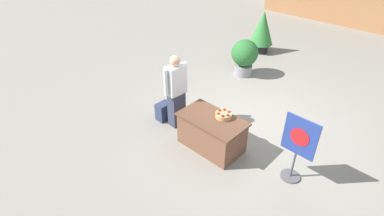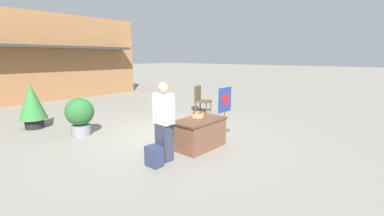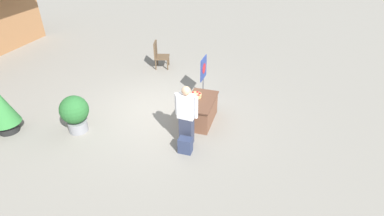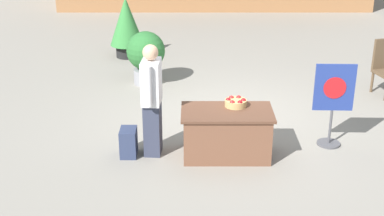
{
  "view_description": "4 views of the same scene",
  "coord_description": "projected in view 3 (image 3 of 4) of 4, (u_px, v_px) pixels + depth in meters",
  "views": [
    {
      "loc": [
        2.81,
        -5.07,
        4.12
      ],
      "look_at": [
        -0.77,
        -1.28,
        0.66
      ],
      "focal_mm": 28.0,
      "sensor_mm": 36.0,
      "label": 1
    },
    {
      "loc": [
        -4.84,
        -5.13,
        2.2
      ],
      "look_at": [
        -0.08,
        -1.02,
        0.94
      ],
      "focal_mm": 24.0,
      "sensor_mm": 36.0,
      "label": 2
    },
    {
      "loc": [
        -7.23,
        -3.19,
        4.98
      ],
      "look_at": [
        -0.74,
        -1.25,
        0.77
      ],
      "focal_mm": 28.0,
      "sensor_mm": 36.0,
      "label": 3
    },
    {
      "loc": [
        -0.69,
        -8.45,
        3.73
      ],
      "look_at": [
        -0.67,
        -0.82,
        0.55
      ],
      "focal_mm": 50.0,
      "sensor_mm": 36.0,
      "label": 4
    }
  ],
  "objects": [
    {
      "name": "ground_plane",
      "position": [
        161.0,
        111.0,
        9.29
      ],
      "size": [
        120.0,
        120.0,
        0.0
      ],
      "primitive_type": "plane",
      "color": "gray"
    },
    {
      "name": "display_table",
      "position": [
        201.0,
        111.0,
        8.63
      ],
      "size": [
        1.34,
        0.77,
        0.72
      ],
      "color": "brown",
      "rests_on": "ground_plane"
    },
    {
      "name": "apple_basket",
      "position": [
        196.0,
        95.0,
        8.57
      ],
      "size": [
        0.32,
        0.32,
        0.13
      ],
      "color": "tan",
      "rests_on": "display_table"
    },
    {
      "name": "person_visitor",
      "position": [
        186.0,
        116.0,
        7.5
      ],
      "size": [
        0.29,
        0.61,
        1.68
      ],
      "rotation": [
        0.0,
        0.0,
        -0.07
      ],
      "color": "#33384C",
      "rests_on": "ground_plane"
    },
    {
      "name": "backpack",
      "position": [
        185.0,
        145.0,
        7.53
      ],
      "size": [
        0.24,
        0.34,
        0.42
      ],
      "color": "#2D3856",
      "rests_on": "ground_plane"
    },
    {
      "name": "poster_board",
      "position": [
        203.0,
        75.0,
        9.85
      ],
      "size": [
        0.6,
        0.36,
        1.31
      ],
      "rotation": [
        0.0,
        0.0,
        -1.6
      ],
      "color": "#4C4C51",
      "rests_on": "ground_plane"
    },
    {
      "name": "patio_chair",
      "position": [
        159.0,
        54.0,
        11.81
      ],
      "size": [
        0.67,
        0.67,
        1.06
      ],
      "rotation": [
        0.0,
        0.0,
        4.97
      ],
      "color": "brown",
      "rests_on": "ground_plane"
    },
    {
      "name": "potted_plant_near_right",
      "position": [
        75.0,
        112.0,
        8.11
      ],
      "size": [
        0.77,
        0.77,
        1.07
      ],
      "color": "gray",
      "rests_on": "ground_plane"
    },
    {
      "name": "potted_plant_near_left",
      "position": [
        1.0,
        108.0,
        7.99
      ],
      "size": [
        0.78,
        0.78,
        1.4
      ],
      "color": "black",
      "rests_on": "ground_plane"
    }
  ]
}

